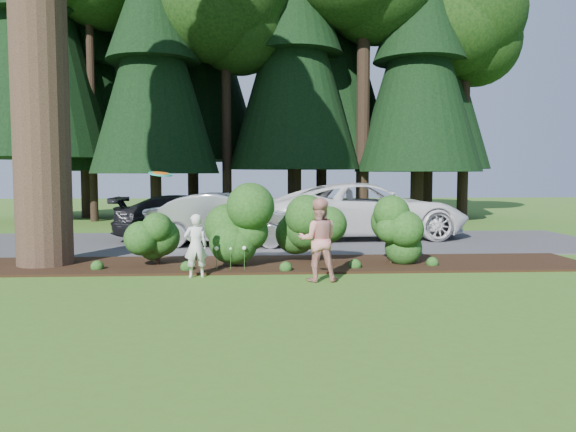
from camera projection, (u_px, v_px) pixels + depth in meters
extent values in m
plane|color=#3B621C|center=(242.00, 296.00, 9.82)|extent=(80.00, 80.00, 0.00)
cube|color=black|center=(245.00, 264.00, 13.06)|extent=(16.00, 2.50, 0.05)
cube|color=#38383A|center=(248.00, 243.00, 17.29)|extent=(22.00, 6.00, 0.03)
cylinder|color=black|center=(37.00, 0.00, 12.49)|extent=(1.24, 1.24, 12.00)
sphere|color=#173A12|center=(158.00, 238.00, 12.84)|extent=(1.08, 1.08, 1.08)
cylinder|color=black|center=(158.00, 260.00, 12.88)|extent=(0.08, 0.08, 0.30)
sphere|color=#173A12|center=(236.00, 227.00, 12.73)|extent=(1.35, 1.35, 1.35)
cylinder|color=black|center=(236.00, 261.00, 12.79)|extent=(0.08, 0.08, 0.30)
sphere|color=#173A12|center=(313.00, 230.00, 13.14)|extent=(1.26, 1.26, 1.26)
cylinder|color=black|center=(313.00, 258.00, 13.19)|extent=(0.08, 0.08, 0.30)
sphere|color=#173A12|center=(391.00, 235.00, 13.05)|extent=(1.17, 1.17, 1.17)
cylinder|color=black|center=(391.00, 259.00, 13.09)|extent=(0.08, 0.08, 0.30)
cylinder|color=#173A12|center=(217.00, 261.00, 12.16)|extent=(0.01, 0.01, 0.50)
sphere|color=white|center=(217.00, 248.00, 12.14)|extent=(0.09, 0.09, 0.09)
cylinder|color=#173A12|center=(231.00, 261.00, 12.18)|extent=(0.01, 0.01, 0.50)
sphere|color=white|center=(231.00, 248.00, 12.16)|extent=(0.09, 0.09, 0.09)
cylinder|color=#173A12|center=(244.00, 260.00, 12.19)|extent=(0.01, 0.01, 0.50)
sphere|color=white|center=(244.00, 248.00, 12.17)|extent=(0.09, 0.09, 0.09)
cylinder|color=black|center=(16.00, 106.00, 22.85)|extent=(0.50, 0.50, 9.80)
cone|color=black|center=(13.00, 36.00, 22.64)|extent=(6.16, 6.16, 10.50)
cylinder|color=black|center=(82.00, 116.00, 23.52)|extent=(0.50, 0.50, 9.10)
cylinder|color=black|center=(156.00, 101.00, 24.13)|extent=(0.50, 0.50, 10.50)
cone|color=black|center=(155.00, 30.00, 23.91)|extent=(6.60, 6.60, 11.25)
cylinder|color=black|center=(225.00, 119.00, 22.88)|extent=(0.50, 0.50, 8.75)
cylinder|color=black|center=(296.00, 93.00, 23.95)|extent=(0.50, 0.50, 11.20)
cone|color=black|center=(296.00, 16.00, 23.72)|extent=(7.04, 7.04, 12.00)
cylinder|color=black|center=(361.00, 116.00, 25.19)|extent=(0.50, 0.50, 9.45)
cylinder|color=black|center=(426.00, 96.00, 23.79)|extent=(0.50, 0.50, 10.85)
cone|color=black|center=(428.00, 21.00, 23.55)|extent=(6.82, 6.82, 11.62)
cylinder|color=black|center=(466.00, 114.00, 25.96)|extent=(0.50, 0.50, 9.80)
cylinder|color=black|center=(86.00, 103.00, 27.36)|extent=(0.50, 0.50, 11.20)
cone|color=black|center=(84.00, 36.00, 27.12)|extent=(7.04, 7.04, 12.00)
cylinder|color=black|center=(199.00, 110.00, 27.21)|extent=(0.50, 0.50, 10.50)
cone|color=black|center=(198.00, 47.00, 26.98)|extent=(6.60, 6.60, 11.25)
cylinder|color=black|center=(319.00, 99.00, 28.49)|extent=(0.50, 0.50, 11.90)
cone|color=black|center=(319.00, 30.00, 28.24)|extent=(7.48, 7.48, 12.75)
cylinder|color=black|center=(419.00, 116.00, 28.35)|extent=(0.50, 0.50, 10.15)
cone|color=black|center=(420.00, 57.00, 28.13)|extent=(6.38, 6.38, 10.88)
imported|color=silver|center=(228.00, 219.00, 16.49)|extent=(4.80, 2.14, 1.53)
imported|color=silver|center=(367.00, 210.00, 18.38)|extent=(6.72, 3.49, 1.81)
imported|color=black|center=(193.00, 218.00, 17.69)|extent=(4.95, 2.09, 1.43)
imported|color=silver|center=(196.00, 246.00, 11.51)|extent=(0.54, 0.41, 1.31)
imported|color=red|center=(318.00, 240.00, 11.10)|extent=(0.82, 0.65, 1.65)
cylinder|color=teal|center=(161.00, 174.00, 11.54)|extent=(0.49, 0.49, 0.14)
cylinder|color=orange|center=(161.00, 173.00, 11.54)|extent=(0.35, 0.34, 0.10)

